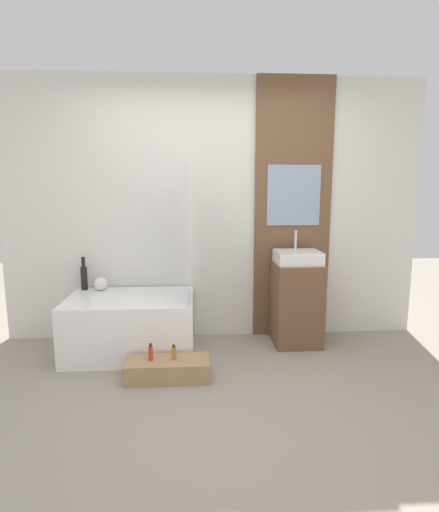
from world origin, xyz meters
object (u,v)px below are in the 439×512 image
at_px(bottle_soap_primary, 151,353).
at_px(sink, 298,257).
at_px(wooden_step_bench, 168,369).
at_px(bathtub, 131,325).
at_px(bottle_soap_secondary, 174,353).
at_px(vase_tall_dark, 84,276).
at_px(vase_round_light, 101,284).

bearing_deg(bottle_soap_primary, sink, 27.24).
xyz_separation_m(wooden_step_bench, bottle_soap_primary, (-0.13, 0.00, 0.14)).
distance_m(bathtub, bottle_soap_primary, 0.61).
height_order(wooden_step_bench, bottle_soap_secondary, bottle_soap_secondary).
relative_size(vase_tall_dark, bottle_soap_primary, 2.34).
height_order(bathtub, wooden_step_bench, bathtub).
height_order(bathtub, bottle_soap_primary, bathtub).
distance_m(bathtub, vase_tall_dark, 0.70).
xyz_separation_m(sink, vase_tall_dark, (-2.08, 0.17, -0.20)).
xyz_separation_m(vase_round_light, bottle_soap_primary, (0.56, -0.83, -0.38)).
xyz_separation_m(vase_tall_dark, bottle_soap_primary, (0.73, -0.87, -0.44)).
bearing_deg(vase_tall_dark, wooden_step_bench, -45.11).
bearing_deg(bathtub, vase_tall_dark, 147.96).
height_order(vase_round_light, bottle_soap_primary, vase_round_light).
distance_m(wooden_step_bench, bottle_soap_primary, 0.20).
bearing_deg(wooden_step_bench, sink, 29.75).
distance_m(bathtub, vase_round_light, 0.54).
relative_size(wooden_step_bench, sink, 1.58).
distance_m(bathtub, sink, 1.70).
bearing_deg(vase_tall_dark, sink, -4.67).
distance_m(bathtub, bottle_soap_secondary, 0.70).
bearing_deg(vase_round_light, wooden_step_bench, -50.12).
xyz_separation_m(sink, vase_round_light, (-1.91, 0.14, -0.27)).
xyz_separation_m(wooden_step_bench, vase_tall_dark, (-0.86, 0.87, 0.59)).
xyz_separation_m(bottle_soap_primary, bottle_soap_secondary, (0.18, -0.00, -0.01)).
relative_size(bathtub, vase_round_light, 8.80).
relative_size(sink, vase_tall_dark, 1.30).
height_order(wooden_step_bench, vase_tall_dark, vase_tall_dark).
height_order(wooden_step_bench, vase_round_light, vase_round_light).
bearing_deg(wooden_step_bench, bottle_soap_primary, 180.00).
bearing_deg(bathtub, wooden_step_bench, -56.41).
relative_size(bathtub, sink, 2.71).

